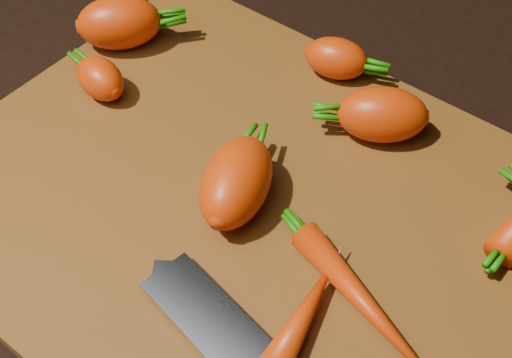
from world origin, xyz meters
The scene contains 9 objects.
ground centered at (0.00, 0.00, -0.01)m, with size 2.00×2.00×0.01m, color black.
cutting_board centered at (0.00, 0.00, 0.01)m, with size 0.50×0.40×0.01m, color brown.
carrot_0 centered at (-0.22, 0.08, 0.04)m, with size 0.08×0.05×0.05m, color #E53703.
carrot_1 centered at (-0.18, 0.02, 0.03)m, with size 0.05×0.04×0.04m, color #E53703.
carrot_2 centered at (-0.01, -0.01, 0.04)m, with size 0.09×0.05×0.05m, color #E53703.
carrot_3 centered at (0.04, 0.13, 0.04)m, with size 0.08×0.05×0.05m, color #E53703.
carrot_4 centered at (-0.03, 0.17, 0.03)m, with size 0.06×0.04×0.04m, color #E53703.
carrot_7 centered at (0.12, -0.03, 0.02)m, with size 0.14×0.02×0.02m, color #E53703.
carrot_8 centered at (0.10, -0.07, 0.02)m, with size 0.09×0.02×0.02m, color #E53703.
Camera 1 is at (0.23, -0.28, 0.46)m, focal length 50.00 mm.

